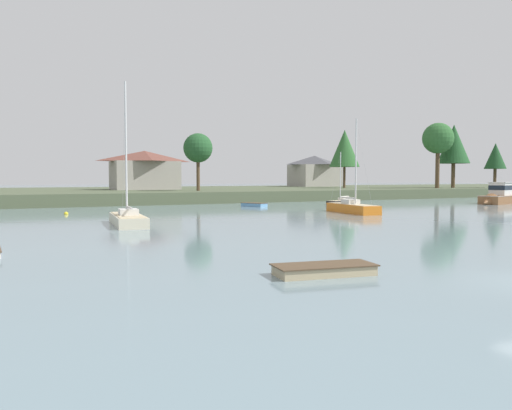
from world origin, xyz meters
The scene contains 15 objects.
far_shore_bank centered at (0.00, 80.51, 0.84)m, with size 247.19×48.92×1.68m, color #4C563D.
cruiser_wood centered at (46.32, 38.20, 0.71)m, with size 10.12×5.29×5.76m.
sailboat_black centered at (26.06, 47.93, 0.18)m, with size 6.12×3.62×7.76m.
dinghy_skyblue centered at (11.94, 47.77, 0.16)m, with size 2.87×3.79×0.67m.
sailboat_cream centered at (-8.44, 28.91, 0.25)m, with size 2.94×8.08×11.96m.
sailboat_orange centered at (16.12, 32.38, 0.25)m, with size 3.22×8.37×10.59m.
dinghy_sand centered at (-6.09, 4.75, 0.14)m, with size 4.16×2.24×0.58m.
mooring_buoy_yellow centered at (-11.62, 43.40, 0.08)m, with size 0.42×0.42×0.48m.
shore_tree_left_mid centered at (74.56, 61.22, 8.21)m, with size 4.39×4.39×9.29m.
shore_tree_inland_a centered at (65.78, 64.23, 10.62)m, with size 6.51×6.51×12.98m.
shore_tree_left centered at (44.66, 72.88, 9.68)m, with size 6.13×6.13×11.77m.
shore_tree_inland_c centered at (59.70, 62.63, 11.41)m, with size 6.07×6.07×12.90m.
shore_tree_center_right centered at (10.21, 64.40, 8.38)m, with size 4.62×4.62×9.07m.
cottage_eastern centered at (4.83, 76.99, 5.18)m, with size 11.95×7.82×6.78m.
cottage_behind_trees centered at (49.44, 91.40, 5.47)m, with size 11.10×9.28×7.34m.
Camera 1 is at (-17.02, -11.43, 3.76)m, focal length 35.49 mm.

